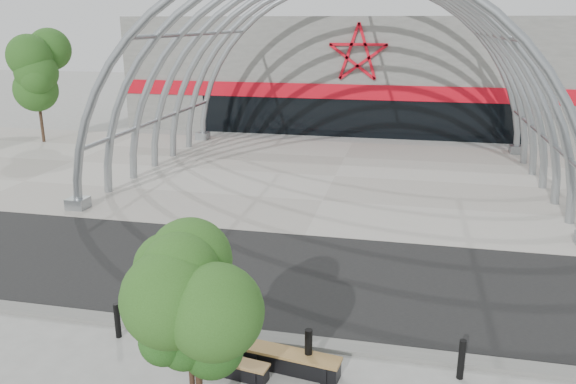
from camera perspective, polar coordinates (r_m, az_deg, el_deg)
ground at (r=14.87m, az=-3.36°, el=-14.12°), size 140.00×140.00×0.00m
road at (r=17.86m, az=-0.34°, el=-8.44°), size 140.00×7.00×0.02m
forecourt at (r=28.99m, az=4.81°, el=1.60°), size 60.00×17.00×0.04m
kerb at (r=14.63m, az=-3.63°, el=-14.41°), size 60.00×0.50×0.12m
arena_building at (r=45.98m, az=7.96°, el=12.21°), size 34.00×15.24×8.00m
vault_canopy at (r=28.99m, az=4.81°, el=1.59°), size 20.80×15.80×20.36m
street_tree_0 at (r=10.43m, az=-9.51°, el=-9.93°), size 1.83×1.83×4.16m
street_tree_1 at (r=10.83m, az=-10.01°, el=-13.69°), size 1.29×1.29×3.06m
bench_0 at (r=13.33m, az=-5.96°, el=-17.27°), size 1.90×0.70×0.39m
bench_1 at (r=13.35m, az=0.36°, el=-16.89°), size 2.33×0.84×0.48m
bollard_0 at (r=15.08m, az=-16.94°, el=-12.38°), size 0.15×0.15×0.93m
bollard_1 at (r=14.66m, az=-7.81°, el=-12.72°), size 0.14×0.14×0.89m
bollard_2 at (r=13.22m, az=-5.66°, el=-16.34°), size 0.14×0.14×0.86m
bollard_3 at (r=13.15m, az=2.09°, el=-15.86°), size 0.17×0.17×1.09m
bollard_4 at (r=13.55m, az=17.20°, el=-15.94°), size 0.15×0.15×0.96m
bg_tree_0 at (r=40.02m, az=-24.32°, el=11.15°), size 3.00×3.00×6.45m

